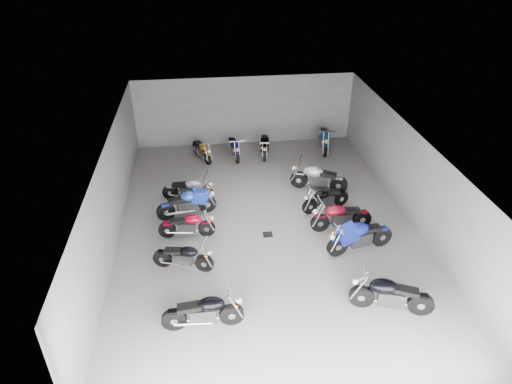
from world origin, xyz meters
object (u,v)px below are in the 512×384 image
Objects in this scene: motorcycle_right_f at (318,178)px; motorcycle_right_d at (341,216)px; motorcycle_right_e at (325,199)px; motorcycle_back_d at (265,145)px; motorcycle_right_c at (360,236)px; motorcycle_back_c at (234,147)px; motorcycle_left_d at (187,225)px; motorcycle_right_a at (391,295)px; motorcycle_left_c at (184,257)px; motorcycle_left_f at (189,189)px; motorcycle_left_e at (187,203)px; motorcycle_left_a at (204,312)px; motorcycle_back_f at (324,139)px; drain_grate at (268,234)px; motorcycle_back_b at (202,150)px.

motorcycle_right_d is at bearing -155.14° from motorcycle_right_f.
motorcycle_right_d is at bearing 171.19° from motorcycle_right_e.
motorcycle_back_d is at bearing -0.18° from motorcycle_right_e.
motorcycle_back_c is (-3.40, 7.25, -0.09)m from motorcycle_right_c.
motorcycle_left_d is 0.98× the size of motorcycle_back_c.
motorcycle_right_f reaches higher than motorcycle_back_c.
motorcycle_left_d is 0.83× the size of motorcycle_right_c.
motorcycle_left_c is at bearing 84.52° from motorcycle_right_a.
motorcycle_back_d is at bearing 148.36° from motorcycle_left_f.
motorcycle_left_e is at bearing 69.61° from motorcycle_right_e.
motorcycle_left_d is 1.02× the size of motorcycle_right_e.
motorcycle_right_a reaches higher than motorcycle_left_f.
motorcycle_left_d is 5.62m from motorcycle_right_c.
motorcycle_right_e is (4.96, 1.06, 0.01)m from motorcycle_left_d.
motorcycle_back_f reaches higher than motorcycle_left_a.
motorcycle_right_a is at bearing 167.13° from motorcycle_right_e.
drain_grate is at bearing 91.19° from motorcycle_back_d.
motorcycle_back_c is (-3.01, 3.33, -0.08)m from motorcycle_right_f.
motorcycle_right_a is 1.12× the size of motorcycle_back_d.
motorcycle_left_f is 0.91× the size of motorcycle_right_d.
motorcycle_back_f reaches higher than motorcycle_back_b.
motorcycle_back_d is (-2.01, 9.93, -0.07)m from motorcycle_right_a.
motorcycle_right_c reaches higher than motorcycle_left_f.
motorcycle_right_c is 8.00m from motorcycle_back_c.
motorcycle_left_f is (-0.41, 6.36, -0.04)m from motorcycle_left_a.
motorcycle_left_d is 2.32m from motorcycle_left_f.
motorcycle_left_c is 1.05× the size of motorcycle_back_b.
motorcycle_left_c is 7.46m from motorcycle_back_b.
motorcycle_right_c is at bearing 101.80° from motorcycle_back_b.
motorcycle_left_c is 0.99× the size of motorcycle_right_e.
motorcycle_back_d is at bearing 13.48° from motorcycle_right_d.
motorcycle_left_d is 0.88× the size of motorcycle_right_d.
motorcycle_right_e is at bearing 138.61° from motorcycle_left_a.
motorcycle_left_f is 1.05× the size of motorcycle_right_e.
motorcycle_back_d is 0.88× the size of motorcycle_back_f.
motorcycle_back_f is (6.17, 3.72, 0.06)m from motorcycle_left_f.
motorcycle_back_b is 5.60m from motorcycle_back_f.
drain_grate is at bearing 149.74° from motorcycle_left_a.
motorcycle_right_a is (4.98, -0.02, 0.03)m from motorcycle_left_a.
drain_grate is at bearing 47.13° from motorcycle_left_e.
motorcycle_back_c is (-3.14, 6.02, -0.05)m from motorcycle_right_d.
motorcycle_right_a is (5.43, -5.33, 0.02)m from motorcycle_left_e.
motorcycle_left_f is at bearing 135.74° from drain_grate.
drain_grate is 0.17× the size of motorcycle_left_c.
motorcycle_left_e is at bearing 125.62° from motorcycle_right_f.
motorcycle_left_f is at bearing 42.68° from motorcycle_right_c.
drain_grate is at bearing 161.07° from motorcycle_right_f.
motorcycle_back_f is (0.77, 7.49, -0.01)m from motorcycle_right_c.
motorcycle_left_c is 0.95× the size of motorcycle_back_d.
motorcycle_right_d is at bearing 90.82° from motorcycle_back_f.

